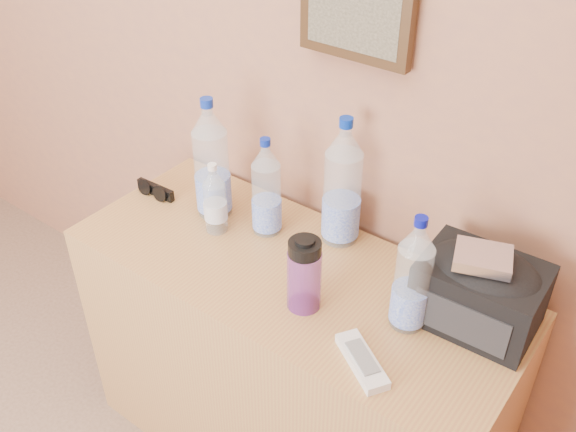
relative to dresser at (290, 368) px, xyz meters
The scene contains 12 objects.
picture_frame 1.04m from the dresser, 90.00° to the left, with size 0.30×0.03×0.25m, color #382311, non-canonical shape.
dresser is the anchor object (origin of this frame).
pet_large_a 0.65m from the dresser, 167.13° to the left, with size 0.10×0.10×0.37m.
pet_large_b 0.58m from the dresser, 82.06° to the left, with size 0.10×0.10×0.37m.
pet_large_c 0.55m from the dresser, 147.84° to the left, with size 0.08×0.08×0.29m.
pet_large_d 0.62m from the dresser, ahead, with size 0.08×0.08×0.31m.
pet_small 0.55m from the dresser, behind, with size 0.06×0.06×0.22m.
nalgene_bottle 0.51m from the dresser, 39.91° to the right, with size 0.08×0.08×0.20m.
sunglasses 0.68m from the dresser, behind, with size 0.14×0.05×0.04m, color black, non-canonical shape.
ac_remote 0.54m from the dresser, 27.46° to the right, with size 0.17×0.05×0.02m, color white.
toiletry_bag 0.68m from the dresser, 13.83° to the left, with size 0.28×0.20×0.19m, color black, non-canonical shape.
foil_packet 0.75m from the dresser, 11.79° to the left, with size 0.12×0.10×0.03m, color silver.
Camera 1 is at (1.15, 0.68, 1.87)m, focal length 40.00 mm.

